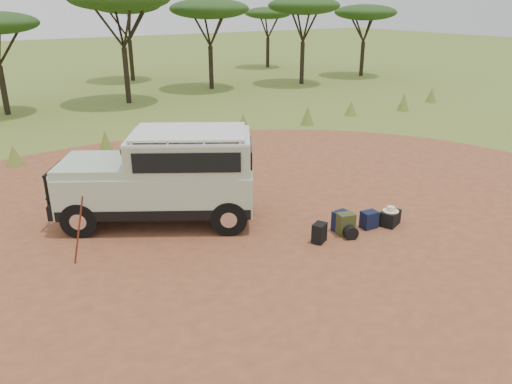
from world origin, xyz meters
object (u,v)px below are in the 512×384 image
backpack_navy (341,221)px  backpack_olive (346,224)px  duffel_navy (369,220)px  safari_vehicle (164,179)px  walking_staff (79,231)px  hard_case (390,218)px  backpack_black (319,233)px

backpack_navy → backpack_olive: (-0.04, -0.21, 0.02)m
backpack_olive → duffel_navy: 0.75m
safari_vehicle → walking_staff: 2.65m
safari_vehicle → backpack_navy: size_ratio=9.98×
safari_vehicle → hard_case: 5.68m
backpack_black → duffel_navy: backpack_black is taller
safari_vehicle → backpack_navy: 4.44m
duffel_navy → walking_staff: bearing=167.6°
walking_staff → hard_case: size_ratio=3.00×
backpack_olive → duffel_navy: bearing=12.1°
walking_staff → backpack_olive: size_ratio=2.90×
safari_vehicle → hard_case: bearing=-4.2°
walking_staff → backpack_black: 5.28m
walking_staff → backpack_olive: walking_staff is taller
duffel_navy → hard_case: (0.56, -0.16, -0.03)m
safari_vehicle → backpack_olive: bearing=-11.9°
backpack_navy → hard_case: (1.27, -0.40, -0.07)m
backpack_olive → hard_case: bearing=6.5°
safari_vehicle → backpack_navy: safari_vehicle is taller
backpack_olive → backpack_navy: bearing=94.9°
walking_staff → duffel_navy: walking_staff is taller
backpack_black → backpack_navy: backpack_navy is taller
duffel_navy → backpack_navy: bearing=165.5°
walking_staff → duffel_navy: 6.73m
walking_staff → backpack_navy: 5.99m
backpack_olive → safari_vehicle: bearing=151.8°
walking_staff → duffel_navy: bearing=-78.4°
backpack_navy → backpack_olive: backpack_olive is taller
backpack_black → backpack_navy: (0.83, 0.19, 0.02)m
hard_case → backpack_olive: bearing=150.7°
backpack_black → safari_vehicle: bearing=102.8°
backpack_olive → hard_case: backpack_olive is taller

